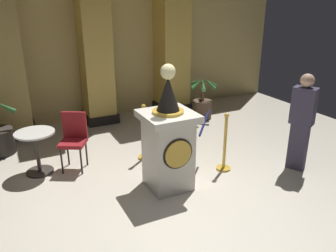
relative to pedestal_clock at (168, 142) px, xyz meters
The scene contains 12 objects.
ground_plane 0.87m from the pedestal_clock, 100.03° to the right, with size 10.05×10.05×0.00m, color beige.
back_wall 4.03m from the pedestal_clock, 91.24° to the left, with size 10.05×0.16×4.10m, color tan.
pedestal_clock is the anchor object (origin of this frame).
stanchion_near 1.15m from the pedestal_clock, ahead, with size 0.24×0.24×0.99m.
stanchion_far 1.13m from the pedestal_clock, 86.61° to the left, with size 0.24×0.24×1.01m.
velvet_rope 0.81m from the pedestal_clock, 44.91° to the left, with size 1.04×1.03×0.22m.
column_right 4.02m from the pedestal_clock, 61.93° to the left, with size 0.82×0.82×3.93m.
column_centre_rear 3.59m from the pedestal_clock, 91.39° to the left, with size 0.76×0.76×3.93m.
potted_palm_right 3.28m from the pedestal_clock, 48.85° to the left, with size 0.67×0.62×1.02m.
bystander_guest 2.24m from the pedestal_clock, 11.08° to the right, with size 0.36×0.42×1.62m.
cafe_table 2.18m from the pedestal_clock, 141.52° to the left, with size 0.63×0.63×0.72m.
cafe_chair_red 1.69m from the pedestal_clock, 131.25° to the left, with size 0.54×0.54×0.96m.
Camera 1 is at (-1.98, -3.63, 2.71)m, focal length 36.53 mm.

